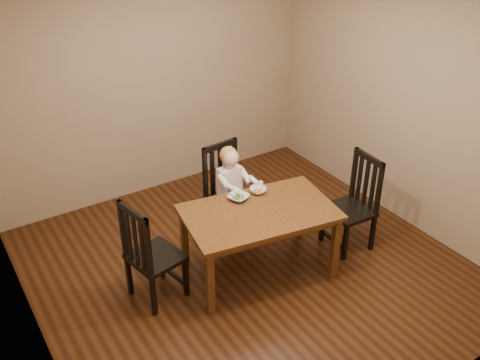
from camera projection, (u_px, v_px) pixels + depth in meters
room at (249, 148)px, 4.75m from camera, size 4.01×4.01×2.71m
dining_table at (259, 218)px, 5.08m from camera, size 1.54×1.07×0.71m
chair_child at (228, 193)px, 5.72m from camera, size 0.49×0.47×1.05m
chair_left at (150, 254)px, 4.80m from camera, size 0.51×0.52×1.04m
chair_right at (354, 204)px, 5.54m from camera, size 0.45×0.47×1.03m
toddler at (231, 184)px, 5.61m from camera, size 0.36×0.43×0.56m
bowl_peas at (238, 197)px, 5.20m from camera, size 0.25×0.25×0.05m
bowl_veg at (258, 190)px, 5.31m from camera, size 0.22×0.22×0.05m
fork at (235, 197)px, 5.16m from camera, size 0.10×0.09×0.05m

